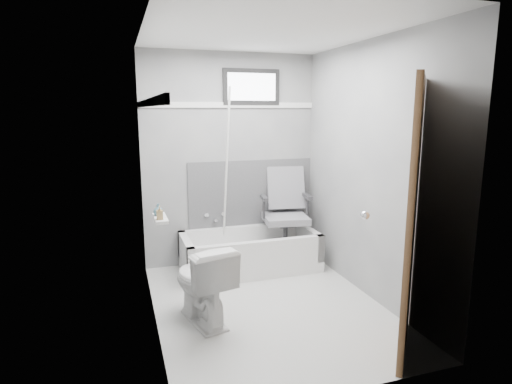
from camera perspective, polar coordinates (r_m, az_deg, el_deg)
name	(u,v)px	position (r m, az deg, el deg)	size (l,w,h in m)	color
floor	(268,306)	(4.06, 1.59, -14.93)	(2.60, 2.60, 0.00)	silver
ceiling	(269,30)	(3.71, 1.79, 20.73)	(2.60, 2.60, 0.00)	silver
wall_back	(230,160)	(4.93, -3.44, 4.28)	(2.00, 0.02, 2.40)	slate
wall_front	(344,209)	(2.53, 11.67, -2.28)	(2.00, 0.02, 2.40)	slate
wall_left	(150,183)	(3.49, -13.97, 1.23)	(0.02, 2.60, 2.40)	slate
wall_right	(369,171)	(4.14, 14.85, 2.66)	(0.02, 2.60, 2.40)	slate
bathtub	(250,251)	(4.83, -0.81, -7.91)	(1.50, 0.70, 0.42)	white
office_chair	(286,212)	(4.90, 3.97, -2.69)	(0.57, 0.57, 0.99)	slate
toilet	(202,283)	(3.69, -7.21, -11.95)	(0.39, 0.69, 0.68)	white
door	(473,228)	(3.18, 26.90, -4.25)	(0.78, 0.78, 2.00)	brown
window	(251,87)	(4.96, -0.62, 13.83)	(0.66, 0.04, 0.40)	black
backerboard	(251,193)	(5.05, -0.61, -0.14)	(1.50, 0.02, 0.78)	#4C4C4F
trim_back	(230,105)	(4.88, -3.48, 11.51)	(2.00, 0.02, 0.06)	white
trim_left	(148,103)	(3.45, -14.23, 11.46)	(0.02, 2.60, 0.06)	white
pole	(226,176)	(4.69, -4.00, 2.08)	(0.02, 0.02, 1.95)	silver
shelf	(160,218)	(3.57, -12.64, -3.44)	(0.10, 0.32, 0.03)	silver
soap_bottle_a	(160,213)	(3.47, -12.71, -2.72)	(0.05, 0.05, 0.11)	#A78753
soap_bottle_b	(158,210)	(3.61, -12.93, -2.31)	(0.08, 0.08, 0.10)	slate
faucet	(215,217)	(4.97, -5.50, -3.32)	(0.26, 0.10, 0.16)	silver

